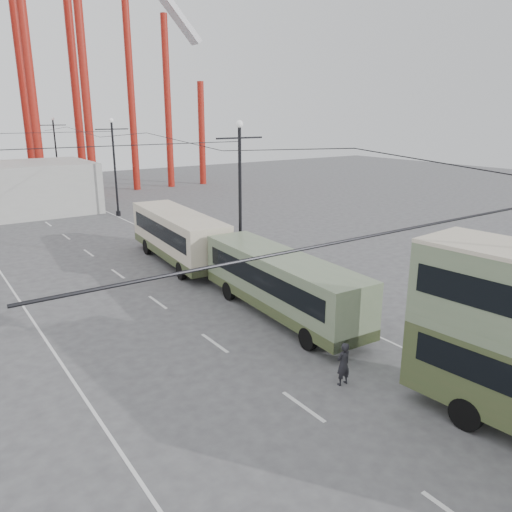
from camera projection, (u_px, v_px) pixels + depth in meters
ground at (419, 459)px, 14.48m from camera, size 160.00×160.00×0.00m
road_markings at (134, 283)px, 29.55m from camera, size 12.52×120.00×0.01m
lamp_post_mid at (240, 199)px, 30.48m from camera, size 3.20×0.44×9.32m
lamp_post_far at (115, 168)px, 47.83m from camera, size 3.20×0.44×9.32m
lamp_post_distant at (56, 154)px, 65.19m from camera, size 3.20×0.44×9.32m
single_decker_green at (281, 282)px, 24.35m from camera, size 3.14×11.10×3.10m
single_decker_cream at (178, 235)px, 33.22m from camera, size 3.70×11.09×3.39m
pedestrian at (343, 364)px, 18.28m from camera, size 0.61×0.40×1.67m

